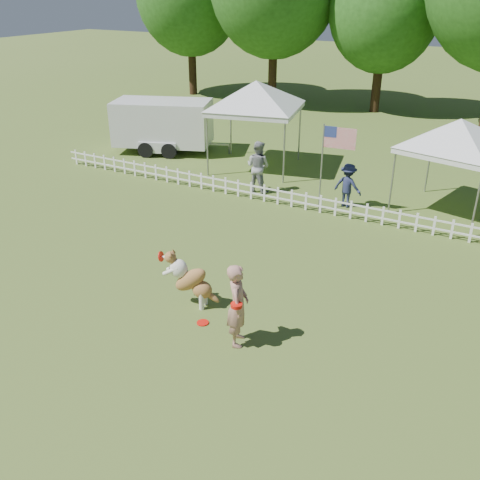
{
  "coord_description": "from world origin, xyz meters",
  "views": [
    {
      "loc": [
        5.15,
        -8.06,
        6.65
      ],
      "look_at": [
        -0.41,
        2.0,
        1.1
      ],
      "focal_mm": 40.0,
      "sensor_mm": 36.0,
      "label": 1
    }
  ],
  "objects_px": {
    "canopy_tent_left": "(256,126)",
    "cargo_trailer": "(163,126)",
    "spectator_a": "(258,167)",
    "spectator_b": "(348,186)",
    "canopy_tent_right": "(453,168)",
    "flag_pole": "(321,168)",
    "dog": "(191,280)",
    "frisbee_on_turf": "(203,323)",
    "handler": "(238,305)"
  },
  "relations": [
    {
      "from": "frisbee_on_turf",
      "to": "canopy_tent_left",
      "type": "distance_m",
      "value": 11.07
    },
    {
      "from": "canopy_tent_right",
      "to": "spectator_a",
      "type": "height_order",
      "value": "canopy_tent_right"
    },
    {
      "from": "canopy_tent_right",
      "to": "spectator_b",
      "type": "height_order",
      "value": "canopy_tent_right"
    },
    {
      "from": "canopy_tent_left",
      "to": "cargo_trailer",
      "type": "bearing_deg",
      "value": 166.36
    },
    {
      "from": "frisbee_on_turf",
      "to": "canopy_tent_left",
      "type": "height_order",
      "value": "canopy_tent_left"
    },
    {
      "from": "cargo_trailer",
      "to": "flag_pole",
      "type": "distance_m",
      "value": 8.89
    },
    {
      "from": "spectator_a",
      "to": "spectator_b",
      "type": "relative_size",
      "value": 1.25
    },
    {
      "from": "dog",
      "to": "frisbee_on_turf",
      "type": "bearing_deg",
      "value": -52.15
    },
    {
      "from": "handler",
      "to": "spectator_b",
      "type": "relative_size",
      "value": 1.23
    },
    {
      "from": "flag_pole",
      "to": "handler",
      "type": "bearing_deg",
      "value": -86.37
    },
    {
      "from": "handler",
      "to": "dog",
      "type": "bearing_deg",
      "value": 41.46
    },
    {
      "from": "flag_pole",
      "to": "spectator_a",
      "type": "xyz_separation_m",
      "value": [
        -2.49,
        0.51,
        -0.49
      ]
    },
    {
      "from": "canopy_tent_right",
      "to": "cargo_trailer",
      "type": "height_order",
      "value": "canopy_tent_right"
    },
    {
      "from": "dog",
      "to": "spectator_b",
      "type": "height_order",
      "value": "spectator_b"
    },
    {
      "from": "dog",
      "to": "canopy_tent_right",
      "type": "xyz_separation_m",
      "value": [
        4.07,
        8.52,
        0.82
      ]
    },
    {
      "from": "frisbee_on_turf",
      "to": "canopy_tent_left",
      "type": "bearing_deg",
      "value": 111.55
    },
    {
      "from": "frisbee_on_turf",
      "to": "spectator_a",
      "type": "xyz_separation_m",
      "value": [
        -2.68,
        7.8,
        0.89
      ]
    },
    {
      "from": "canopy_tent_right",
      "to": "flag_pole",
      "type": "bearing_deg",
      "value": -140.77
    },
    {
      "from": "frisbee_on_turf",
      "to": "canopy_tent_right",
      "type": "height_order",
      "value": "canopy_tent_right"
    },
    {
      "from": "handler",
      "to": "dog",
      "type": "distance_m",
      "value": 1.78
    },
    {
      "from": "dog",
      "to": "handler",
      "type": "bearing_deg",
      "value": -36.39
    },
    {
      "from": "frisbee_on_turf",
      "to": "canopy_tent_right",
      "type": "distance_m",
      "value": 9.79
    },
    {
      "from": "handler",
      "to": "canopy_tent_right",
      "type": "xyz_separation_m",
      "value": [
        2.47,
        9.26,
        0.58
      ]
    },
    {
      "from": "frisbee_on_turf",
      "to": "flag_pole",
      "type": "xyz_separation_m",
      "value": [
        -0.19,
        7.3,
        1.38
      ]
    },
    {
      "from": "dog",
      "to": "flag_pole",
      "type": "height_order",
      "value": "flag_pole"
    },
    {
      "from": "frisbee_on_turf",
      "to": "spectator_b",
      "type": "distance_m",
      "value": 8.0
    },
    {
      "from": "spectator_a",
      "to": "canopy_tent_left",
      "type": "bearing_deg",
      "value": -54.69
    },
    {
      "from": "dog",
      "to": "canopy_tent_left",
      "type": "bearing_deg",
      "value": 97.78
    },
    {
      "from": "canopy_tent_left",
      "to": "spectator_b",
      "type": "xyz_separation_m",
      "value": [
        4.54,
        -2.23,
        -0.92
      ]
    },
    {
      "from": "dog",
      "to": "spectator_b",
      "type": "bearing_deg",
      "value": 69.73
    },
    {
      "from": "dog",
      "to": "spectator_b",
      "type": "xyz_separation_m",
      "value": [
        1.13,
        7.43,
        0.08
      ]
    },
    {
      "from": "frisbee_on_turf",
      "to": "spectator_b",
      "type": "bearing_deg",
      "value": 86.3
    },
    {
      "from": "spectator_a",
      "to": "cargo_trailer",
      "type": "bearing_deg",
      "value": -17.06
    },
    {
      "from": "dog",
      "to": "flag_pole",
      "type": "xyz_separation_m",
      "value": [
        0.42,
        6.78,
        0.75
      ]
    },
    {
      "from": "canopy_tent_left",
      "to": "cargo_trailer",
      "type": "distance_m",
      "value": 4.56
    },
    {
      "from": "canopy_tent_right",
      "to": "flag_pole",
      "type": "height_order",
      "value": "canopy_tent_right"
    },
    {
      "from": "canopy_tent_left",
      "to": "flag_pole",
      "type": "relative_size",
      "value": 1.18
    },
    {
      "from": "canopy_tent_left",
      "to": "cargo_trailer",
      "type": "xyz_separation_m",
      "value": [
        -4.53,
        0.1,
        -0.54
      ]
    },
    {
      "from": "canopy_tent_left",
      "to": "spectator_a",
      "type": "height_order",
      "value": "canopy_tent_left"
    },
    {
      "from": "handler",
      "to": "cargo_trailer",
      "type": "distance_m",
      "value": 14.19
    },
    {
      "from": "handler",
      "to": "spectator_b",
      "type": "distance_m",
      "value": 8.18
    },
    {
      "from": "canopy_tent_left",
      "to": "spectator_b",
      "type": "relative_size",
      "value": 2.27
    },
    {
      "from": "frisbee_on_turf",
      "to": "flag_pole",
      "type": "bearing_deg",
      "value": 91.47
    },
    {
      "from": "handler",
      "to": "canopy_tent_right",
      "type": "height_order",
      "value": "canopy_tent_right"
    },
    {
      "from": "cargo_trailer",
      "to": "spectator_b",
      "type": "xyz_separation_m",
      "value": [
        9.07,
        -2.34,
        -0.38
      ]
    },
    {
      "from": "handler",
      "to": "canopy_tent_right",
      "type": "relative_size",
      "value": 0.61
    },
    {
      "from": "frisbee_on_turf",
      "to": "cargo_trailer",
      "type": "bearing_deg",
      "value": 129.73
    },
    {
      "from": "canopy_tent_left",
      "to": "dog",
      "type": "bearing_deg",
      "value": -82.9
    },
    {
      "from": "spectator_b",
      "to": "canopy_tent_left",
      "type": "bearing_deg",
      "value": -18.2
    },
    {
      "from": "canopy_tent_right",
      "to": "cargo_trailer",
      "type": "xyz_separation_m",
      "value": [
        -12.01,
        1.25,
        -0.36
      ]
    }
  ]
}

